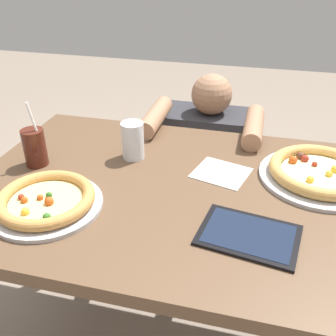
{
  "coord_description": "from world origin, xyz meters",
  "views": [
    {
      "loc": [
        0.2,
        -0.93,
        1.38
      ],
      "look_at": [
        -0.04,
        0.05,
        0.78
      ],
      "focal_mm": 41.35,
      "sensor_mm": 36.0,
      "label": 1
    }
  ],
  "objects_px": {
    "drink_cup_colored": "(35,147)",
    "water_cup_clear": "(133,140)",
    "pizza_far": "(319,173)",
    "tablet": "(249,235)",
    "diner_seated": "(207,179)",
    "pizza_near": "(46,201)"
  },
  "relations": [
    {
      "from": "drink_cup_colored",
      "to": "diner_seated",
      "type": "distance_m",
      "value": 0.88
    },
    {
      "from": "pizza_near",
      "to": "tablet",
      "type": "xyz_separation_m",
      "value": [
        0.54,
        0.01,
        -0.02
      ]
    },
    {
      "from": "pizza_near",
      "to": "tablet",
      "type": "height_order",
      "value": "pizza_near"
    },
    {
      "from": "pizza_near",
      "to": "drink_cup_colored",
      "type": "bearing_deg",
      "value": 125.76
    },
    {
      "from": "drink_cup_colored",
      "to": "tablet",
      "type": "bearing_deg",
      "value": -15.68
    },
    {
      "from": "water_cup_clear",
      "to": "drink_cup_colored",
      "type": "bearing_deg",
      "value": -157.05
    },
    {
      "from": "water_cup_clear",
      "to": "diner_seated",
      "type": "distance_m",
      "value": 0.67
    },
    {
      "from": "pizza_far",
      "to": "tablet",
      "type": "relative_size",
      "value": 1.36
    },
    {
      "from": "water_cup_clear",
      "to": "pizza_far",
      "type": "bearing_deg",
      "value": 0.65
    },
    {
      "from": "pizza_near",
      "to": "tablet",
      "type": "distance_m",
      "value": 0.54
    },
    {
      "from": "pizza_far",
      "to": "diner_seated",
      "type": "bearing_deg",
      "value": 129.77
    },
    {
      "from": "pizza_near",
      "to": "drink_cup_colored",
      "type": "distance_m",
      "value": 0.26
    },
    {
      "from": "pizza_near",
      "to": "water_cup_clear",
      "type": "xyz_separation_m",
      "value": [
        0.14,
        0.33,
        0.04
      ]
    },
    {
      "from": "pizza_near",
      "to": "water_cup_clear",
      "type": "relative_size",
      "value": 2.45
    },
    {
      "from": "water_cup_clear",
      "to": "tablet",
      "type": "relative_size",
      "value": 0.47
    },
    {
      "from": "pizza_far",
      "to": "water_cup_clear",
      "type": "xyz_separation_m",
      "value": [
        -0.59,
        -0.01,
        0.04
      ]
    },
    {
      "from": "drink_cup_colored",
      "to": "water_cup_clear",
      "type": "bearing_deg",
      "value": 22.95
    },
    {
      "from": "tablet",
      "to": "diner_seated",
      "type": "relative_size",
      "value": 0.29
    },
    {
      "from": "pizza_near",
      "to": "pizza_far",
      "type": "bearing_deg",
      "value": 24.57
    },
    {
      "from": "pizza_far",
      "to": "tablet",
      "type": "bearing_deg",
      "value": -120.17
    },
    {
      "from": "drink_cup_colored",
      "to": "tablet",
      "type": "height_order",
      "value": "drink_cup_colored"
    },
    {
      "from": "pizza_near",
      "to": "pizza_far",
      "type": "distance_m",
      "value": 0.8
    }
  ]
}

